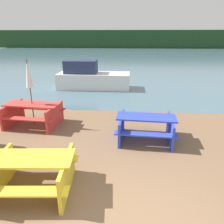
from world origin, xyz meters
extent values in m
cube|color=slate|center=(0.00, 31.14, 0.00)|extent=(60.00, 50.00, 0.00)
cube|color=#1E3D1E|center=(0.00, 51.14, 2.00)|extent=(80.00, 1.60, 4.00)
cube|color=yellow|center=(-1.99, 1.09, 0.75)|extent=(1.71, 0.84, 0.04)
cube|color=yellow|center=(-1.94, 0.55, 0.41)|extent=(1.67, 0.42, 0.04)
cube|color=yellow|center=(-2.04, 1.64, 0.41)|extent=(1.67, 0.42, 0.04)
cube|color=yellow|center=(-1.31, 1.15, 0.36)|extent=(0.19, 1.38, 0.72)
cube|color=blue|center=(0.42, 3.59, 0.73)|extent=(1.77, 0.80, 0.04)
cube|color=blue|center=(0.38, 3.04, 0.43)|extent=(1.75, 0.38, 0.04)
cube|color=blue|center=(0.45, 4.14, 0.43)|extent=(1.75, 0.38, 0.04)
cube|color=blue|center=(-0.31, 3.63, 0.36)|extent=(0.15, 1.38, 0.71)
cube|color=blue|center=(1.14, 3.55, 0.36)|extent=(0.15, 1.38, 0.71)
cube|color=red|center=(-3.41, 4.42, 0.77)|extent=(1.91, 0.84, 0.04)
cube|color=red|center=(-3.46, 3.88, 0.44)|extent=(1.88, 0.43, 0.04)
cube|color=red|center=(-3.37, 4.97, 0.44)|extent=(1.88, 0.43, 0.04)
cube|color=red|center=(-4.20, 4.49, 0.37)|extent=(0.18, 1.38, 0.74)
cube|color=red|center=(-2.63, 4.36, 0.37)|extent=(0.18, 1.38, 0.74)
cylinder|color=brown|center=(-3.41, 4.42, 1.14)|extent=(0.04, 0.04, 2.29)
cone|color=white|center=(-3.41, 4.42, 1.83)|extent=(0.22, 0.22, 0.92)
cube|color=silver|center=(-2.19, 10.13, 0.45)|extent=(4.17, 1.55, 0.90)
cube|color=navy|center=(-2.94, 10.13, 1.26)|extent=(1.83, 1.08, 0.72)
camera|label=1|loc=(-0.11, -2.47, 3.02)|focal=35.00mm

